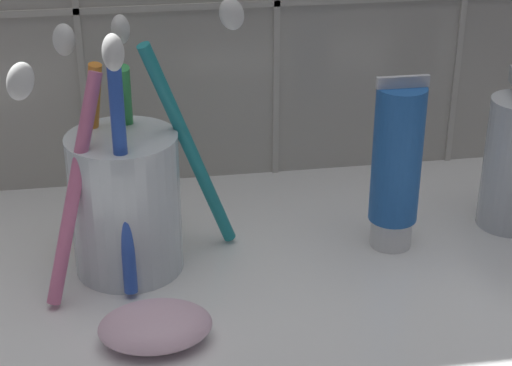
# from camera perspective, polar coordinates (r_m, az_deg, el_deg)

# --- Properties ---
(sink_counter) EXTENTS (0.62, 0.36, 0.02)m
(sink_counter) POSITION_cam_1_polar(r_m,az_deg,el_deg) (0.59, 2.81, -7.33)
(sink_counter) COLOR white
(sink_counter) RESTS_ON ground
(toothbrush_cup) EXTENTS (0.16, 0.13, 0.18)m
(toothbrush_cup) POSITION_cam_1_polar(r_m,az_deg,el_deg) (0.58, -8.72, -0.74)
(toothbrush_cup) COLOR silver
(toothbrush_cup) RESTS_ON sink_counter
(toothpaste_tube) EXTENTS (0.04, 0.03, 0.13)m
(toothpaste_tube) POSITION_cam_1_polar(r_m,az_deg,el_deg) (0.61, 9.34, 1.18)
(toothpaste_tube) COLOR white
(toothpaste_tube) RESTS_ON sink_counter
(soap_bar) EXTENTS (0.07, 0.05, 0.02)m
(soap_bar) POSITION_cam_1_polar(r_m,az_deg,el_deg) (0.53, -6.72, -9.46)
(soap_bar) COLOR #DBB2C6
(soap_bar) RESTS_ON sink_counter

